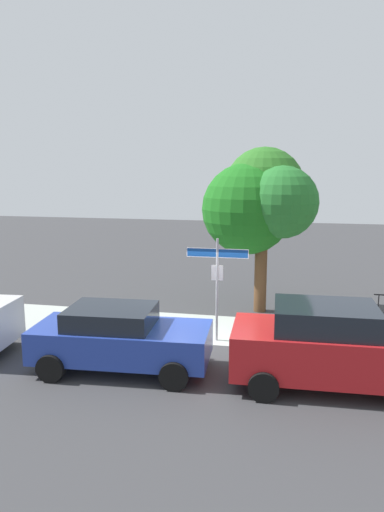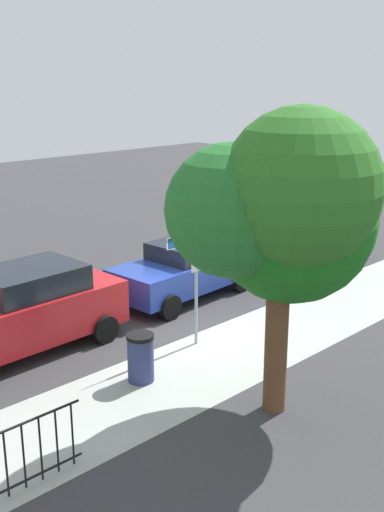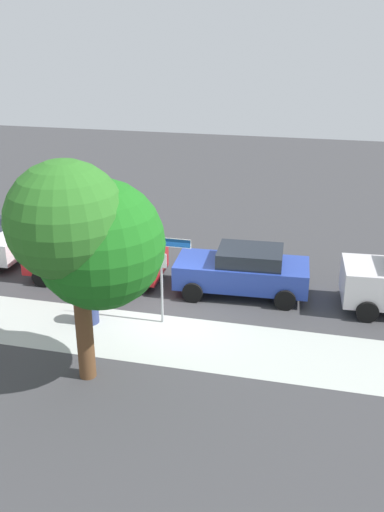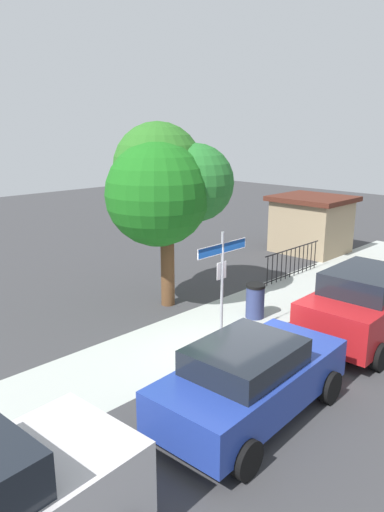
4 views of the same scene
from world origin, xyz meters
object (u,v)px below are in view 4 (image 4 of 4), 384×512
trash_bin (255,301)px  car_blue (251,378)px  street_sign (222,268)px  car_red (369,303)px  shade_tree (164,182)px  utility_shed (311,224)px

trash_bin → car_blue: bearing=-143.7°
street_sign → car_red: (2.94, -2.36, -1.06)m
shade_tree → trash_bin: 4.26m
street_sign → shade_tree: shade_tree is taller
shade_tree → utility_shed: 9.19m
street_sign → shade_tree: 3.61m
utility_shed → trash_bin: size_ratio=3.15×
street_sign → car_blue: (-1.94, -2.41, -1.20)m
trash_bin → car_red: bearing=-72.2°
car_red → trash_bin: bearing=106.2°
trash_bin → utility_shed: bearing=20.6°
car_red → trash_bin: car_red is taller
car_red → trash_bin: size_ratio=4.65×
shade_tree → car_red: bearing=-69.4°
street_sign → car_blue: size_ratio=0.68×
shade_tree → car_blue: (-2.85, -5.45, -2.93)m
utility_shed → trash_bin: 8.28m
shade_tree → car_red: shade_tree is taller
car_blue → car_red: car_red is taller
trash_bin → street_sign: bearing=-166.1°
street_sign → car_blue: street_sign is taller
street_sign → car_red: street_sign is taller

